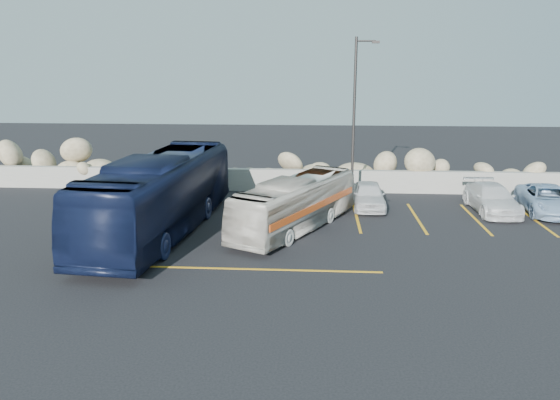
# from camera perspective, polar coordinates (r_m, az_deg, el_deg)

# --- Properties ---
(ground) EXTENTS (90.00, 90.00, 0.00)m
(ground) POSITION_cam_1_polar(r_m,az_deg,el_deg) (18.39, 1.37, -7.58)
(ground) COLOR black
(ground) RESTS_ON ground
(seawall) EXTENTS (60.00, 0.40, 1.20)m
(seawall) POSITION_cam_1_polar(r_m,az_deg,el_deg) (29.74, 2.37, 2.06)
(seawall) COLOR gray
(seawall) RESTS_ON ground
(riprap_pile) EXTENTS (54.00, 2.80, 2.60)m
(riprap_pile) POSITION_cam_1_polar(r_m,az_deg,el_deg) (30.78, 2.44, 3.80)
(riprap_pile) COLOR #948361
(riprap_pile) RESTS_ON ground
(parking_lines) EXTENTS (18.16, 9.36, 0.01)m
(parking_lines) POSITION_cam_1_polar(r_m,az_deg,el_deg) (23.97, 13.13, -2.73)
(parking_lines) COLOR gold
(parking_lines) RESTS_ON ground
(lamppost) EXTENTS (1.14, 0.18, 8.00)m
(lamppost) POSITION_cam_1_polar(r_m,az_deg,el_deg) (26.76, 7.85, 8.61)
(lamppost) COLOR #2C2927
(lamppost) RESTS_ON ground
(vintage_bus) EXTENTS (5.25, 7.91, 2.21)m
(vintage_bus) POSITION_cam_1_polar(r_m,az_deg,el_deg) (22.75, 1.68, -0.39)
(vintage_bus) COLOR beige
(vintage_bus) RESTS_ON ground
(tour_coach) EXTENTS (3.78, 11.78, 3.23)m
(tour_coach) POSITION_cam_1_polar(r_m,az_deg,el_deg) (22.70, -12.37, 0.57)
(tour_coach) COLOR black
(tour_coach) RESTS_ON ground
(car_a) EXTENTS (1.56, 3.73, 1.26)m
(car_a) POSITION_cam_1_polar(r_m,az_deg,el_deg) (26.56, 9.25, 0.50)
(car_a) COLOR silver
(car_a) RESTS_ON ground
(car_c) EXTENTS (1.92, 4.44, 1.27)m
(car_c) POSITION_cam_1_polar(r_m,az_deg,el_deg) (27.43, 21.25, 0.15)
(car_c) COLOR silver
(car_c) RESTS_ON ground
(car_d) EXTENTS (2.55, 4.75, 1.27)m
(car_d) POSITION_cam_1_polar(r_m,az_deg,el_deg) (28.25, 26.21, 0.03)
(car_d) COLOR #94B2D2
(car_d) RESTS_ON ground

